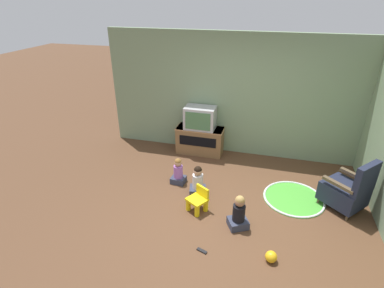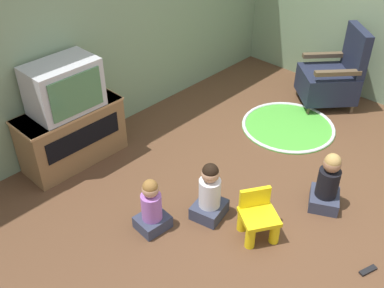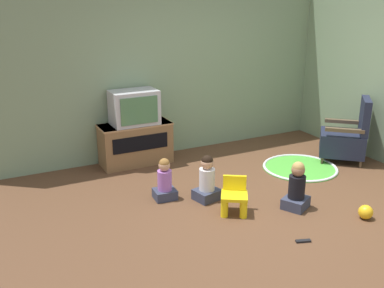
{
  "view_description": "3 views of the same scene",
  "coord_description": "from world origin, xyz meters",
  "px_view_note": "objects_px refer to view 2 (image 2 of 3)",
  "views": [
    {
      "loc": [
        0.45,
        -3.75,
        3.18
      ],
      "look_at": [
        -0.8,
        0.85,
        0.77
      ],
      "focal_mm": 28.0,
      "sensor_mm": 36.0,
      "label": 1
    },
    {
      "loc": [
        -2.73,
        -1.36,
        2.78
      ],
      "look_at": [
        -0.56,
        0.71,
        0.62
      ],
      "focal_mm": 42.0,
      "sensor_mm": 36.0,
      "label": 2
    },
    {
      "loc": [
        -2.94,
        -3.77,
        2.33
      ],
      "look_at": [
        -0.7,
        0.64,
        0.66
      ],
      "focal_mm": 42.0,
      "sensor_mm": 36.0,
      "label": 3
    }
  ],
  "objects_px": {
    "black_armchair": "(332,77)",
    "remote_control": "(368,270)",
    "child_watching_left": "(210,194)",
    "tv_cabinet": "(72,134)",
    "child_watching_right": "(328,184)",
    "yellow_kid_chair": "(258,218)",
    "television": "(64,87)",
    "child_watching_center": "(152,208)"
  },
  "relations": [
    {
      "from": "television",
      "to": "yellow_kid_chair",
      "type": "relative_size",
      "value": 1.61
    },
    {
      "from": "television",
      "to": "child_watching_center",
      "type": "xyz_separation_m",
      "value": [
        -0.1,
        -1.25,
        -0.61
      ]
    },
    {
      "from": "yellow_kid_chair",
      "to": "child_watching_center",
      "type": "distance_m",
      "value": 0.87
    },
    {
      "from": "child_watching_center",
      "to": "remote_control",
      "type": "distance_m",
      "value": 1.74
    },
    {
      "from": "tv_cabinet",
      "to": "child_watching_right",
      "type": "relative_size",
      "value": 1.81
    },
    {
      "from": "child_watching_center",
      "to": "yellow_kid_chair",
      "type": "bearing_deg",
      "value": -46.49
    },
    {
      "from": "television",
      "to": "child_watching_center",
      "type": "relative_size",
      "value": 1.26
    },
    {
      "from": "television",
      "to": "black_armchair",
      "type": "height_order",
      "value": "television"
    },
    {
      "from": "tv_cabinet",
      "to": "black_armchair",
      "type": "distance_m",
      "value": 3.03
    },
    {
      "from": "black_armchair",
      "to": "remote_control",
      "type": "height_order",
      "value": "black_armchair"
    },
    {
      "from": "television",
      "to": "child_watching_right",
      "type": "relative_size",
      "value": 1.14
    },
    {
      "from": "black_armchair",
      "to": "child_watching_right",
      "type": "relative_size",
      "value": 1.68
    },
    {
      "from": "yellow_kid_chair",
      "to": "child_watching_right",
      "type": "relative_size",
      "value": 0.71
    },
    {
      "from": "yellow_kid_chair",
      "to": "child_watching_right",
      "type": "xyz_separation_m",
      "value": [
        0.68,
        -0.22,
        0.07
      ]
    },
    {
      "from": "child_watching_center",
      "to": "tv_cabinet",
      "type": "bearing_deg",
      "value": 90.01
    },
    {
      "from": "remote_control",
      "to": "child_watching_center",
      "type": "bearing_deg",
      "value": -42.87
    },
    {
      "from": "child_watching_center",
      "to": "child_watching_right",
      "type": "bearing_deg",
      "value": -31.58
    },
    {
      "from": "tv_cabinet",
      "to": "remote_control",
      "type": "bearing_deg",
      "value": -75.54
    },
    {
      "from": "tv_cabinet",
      "to": "black_armchair",
      "type": "xyz_separation_m",
      "value": [
        2.75,
        -1.27,
        0.04
      ]
    },
    {
      "from": "yellow_kid_chair",
      "to": "child_watching_left",
      "type": "bearing_deg",
      "value": 136.62
    },
    {
      "from": "black_armchair",
      "to": "child_watching_center",
      "type": "xyz_separation_m",
      "value": [
        -2.85,
        0.01,
        -0.13
      ]
    },
    {
      "from": "child_watching_left",
      "to": "remote_control",
      "type": "height_order",
      "value": "child_watching_left"
    },
    {
      "from": "tv_cabinet",
      "to": "remote_control",
      "type": "relative_size",
      "value": 6.49
    },
    {
      "from": "television",
      "to": "black_armchair",
      "type": "xyz_separation_m",
      "value": [
        2.75,
        -1.26,
        -0.48
      ]
    },
    {
      "from": "black_armchair",
      "to": "yellow_kid_chair",
      "type": "xyz_separation_m",
      "value": [
        -2.3,
        -0.66,
        -0.18
      ]
    },
    {
      "from": "yellow_kid_chair",
      "to": "child_watching_right",
      "type": "distance_m",
      "value": 0.72
    },
    {
      "from": "yellow_kid_chair",
      "to": "child_watching_left",
      "type": "xyz_separation_m",
      "value": [
        -0.11,
        0.43,
        0.07
      ]
    },
    {
      "from": "television",
      "to": "remote_control",
      "type": "xyz_separation_m",
      "value": [
        0.72,
        -2.78,
        -0.82
      ]
    },
    {
      "from": "yellow_kid_chair",
      "to": "child_watching_right",
      "type": "height_order",
      "value": "child_watching_right"
    },
    {
      "from": "child_watching_left",
      "to": "tv_cabinet",
      "type": "bearing_deg",
      "value": 89.97
    },
    {
      "from": "tv_cabinet",
      "to": "television",
      "type": "relative_size",
      "value": 1.58
    },
    {
      "from": "tv_cabinet",
      "to": "child_watching_right",
      "type": "bearing_deg",
      "value": -62.38
    },
    {
      "from": "tv_cabinet",
      "to": "child_watching_center",
      "type": "xyz_separation_m",
      "value": [
        -0.1,
        -1.26,
        -0.09
      ]
    },
    {
      "from": "yellow_kid_chair",
      "to": "remote_control",
      "type": "height_order",
      "value": "yellow_kid_chair"
    },
    {
      "from": "television",
      "to": "yellow_kid_chair",
      "type": "distance_m",
      "value": 2.08
    },
    {
      "from": "tv_cabinet",
      "to": "black_armchair",
      "type": "relative_size",
      "value": 1.08
    },
    {
      "from": "child_watching_center",
      "to": "remote_control",
      "type": "bearing_deg",
      "value": -57.19
    },
    {
      "from": "black_armchair",
      "to": "television",
      "type": "bearing_deg",
      "value": -72.69
    },
    {
      "from": "child_watching_left",
      "to": "child_watching_right",
      "type": "height_order",
      "value": "child_watching_right"
    },
    {
      "from": "child_watching_left",
      "to": "child_watching_center",
      "type": "xyz_separation_m",
      "value": [
        -0.43,
        0.25,
        -0.02
      ]
    },
    {
      "from": "black_armchair",
      "to": "yellow_kid_chair",
      "type": "height_order",
      "value": "black_armchair"
    },
    {
      "from": "tv_cabinet",
      "to": "yellow_kid_chair",
      "type": "xyz_separation_m",
      "value": [
        0.44,
        -1.93,
        -0.14
      ]
    }
  ]
}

